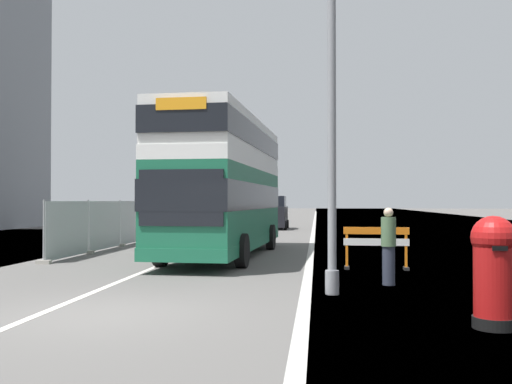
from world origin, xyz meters
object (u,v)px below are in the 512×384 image
(double_decker_bus, at_px, (225,184))
(roadworks_barrier, at_px, (376,242))
(lamppost_foreground, at_px, (332,93))
(car_receding_mid, at_px, (246,212))
(pedestrian_at_kerb, at_px, (389,246))
(car_oncoming_near, at_px, (274,214))
(car_receding_far, at_px, (247,211))
(red_pillar_postbox, at_px, (494,267))

(double_decker_bus, relative_size, roadworks_barrier, 5.96)
(lamppost_foreground, distance_m, roadworks_barrier, 5.80)
(car_receding_mid, height_order, pedestrian_at_kerb, car_receding_mid)
(lamppost_foreground, xyz_separation_m, roadworks_barrier, (1.36, 4.48, -3.43))
(car_oncoming_near, distance_m, car_receding_mid, 6.67)
(car_receding_mid, xyz_separation_m, car_receding_far, (-0.81, 6.86, -0.03))
(red_pillar_postbox, relative_size, pedestrian_at_kerb, 0.96)
(red_pillar_postbox, height_order, pedestrian_at_kerb, pedestrian_at_kerb)
(double_decker_bus, bearing_deg, red_pillar_postbox, -61.23)
(red_pillar_postbox, height_order, roadworks_barrier, red_pillar_postbox)
(double_decker_bus, xyz_separation_m, pedestrian_at_kerb, (4.87, -6.38, -1.64))
(double_decker_bus, bearing_deg, car_oncoming_near, 89.27)
(car_oncoming_near, height_order, car_receding_far, car_oncoming_near)
(car_receding_far, distance_m, pedestrian_at_kerb, 39.60)
(car_receding_far, bearing_deg, car_receding_mid, -83.25)
(car_receding_mid, bearing_deg, car_oncoming_near, -66.38)
(roadworks_barrier, distance_m, car_oncoming_near, 23.23)
(lamppost_foreground, bearing_deg, red_pillar_postbox, -51.12)
(lamppost_foreground, bearing_deg, double_decker_bus, 114.34)
(double_decker_bus, distance_m, car_receding_mid, 25.68)
(car_oncoming_near, xyz_separation_m, car_receding_mid, (-2.67, 6.11, -0.00))
(car_receding_far, relative_size, pedestrian_at_kerb, 2.52)
(roadworks_barrier, relative_size, car_oncoming_near, 0.46)
(double_decker_bus, distance_m, red_pillar_postbox, 12.39)
(roadworks_barrier, bearing_deg, red_pillar_postbox, -82.22)
(car_receding_mid, xyz_separation_m, pedestrian_at_kerb, (7.30, -31.90, -0.17))
(double_decker_bus, bearing_deg, car_receding_far, 95.71)
(lamppost_foreground, distance_m, pedestrian_at_kerb, 3.84)
(roadworks_barrier, bearing_deg, car_receding_mid, 104.23)
(double_decker_bus, distance_m, roadworks_barrier, 6.19)
(car_oncoming_near, bearing_deg, car_receding_mid, 113.62)
(pedestrian_at_kerb, bearing_deg, roadworks_barrier, 89.52)
(car_oncoming_near, relative_size, car_receding_mid, 0.95)
(double_decker_bus, relative_size, lamppost_foreground, 1.23)
(red_pillar_postbox, bearing_deg, car_receding_mid, 102.94)
(lamppost_foreground, distance_m, car_receding_far, 40.90)
(double_decker_bus, height_order, car_receding_mid, double_decker_bus)
(double_decker_bus, relative_size, red_pillar_postbox, 6.37)
(double_decker_bus, bearing_deg, pedestrian_at_kerb, -52.62)
(car_oncoming_near, bearing_deg, car_receding_far, 105.04)
(lamppost_foreground, bearing_deg, car_receding_far, 99.57)
(lamppost_foreground, relative_size, car_receding_far, 1.97)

